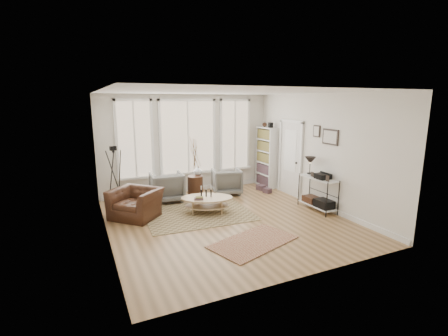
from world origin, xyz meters
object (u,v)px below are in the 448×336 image
armchair_right (227,181)px  coffee_table (207,201)px  accent_chair (136,203)px  bookcase (266,157)px  side_table (195,168)px  armchair_left (167,187)px  low_shelf (318,190)px

armchair_right → coffee_table: bearing=62.5°
armchair_right → accent_chair: 2.94m
coffee_table → bookcase: bearing=30.4°
coffee_table → side_table: bearing=82.7°
coffee_table → side_table: size_ratio=0.81×
armchair_left → armchair_right: 1.79m
bookcase → armchair_right: size_ratio=2.48×
coffee_table → side_table: 1.41m
low_shelf → accent_chair: bearing=162.4°
coffee_table → armchair_right: bearing=48.8°
coffee_table → armchair_right: (1.16, 1.32, 0.07)m
armchair_left → coffee_table: bearing=119.1°
low_shelf → coffee_table: size_ratio=0.90×
armchair_left → accent_chair: armchair_left is taller
side_table → armchair_left: bearing=173.9°
low_shelf → armchair_left: (-3.25, 2.31, -0.11)m
bookcase → coffee_table: size_ratio=1.41×
armchair_right → side_table: bearing=15.9°
low_shelf → armchair_right: bearing=122.9°
side_table → accent_chair: bearing=-154.1°
bookcase → low_shelf: bookcase is taller
bookcase → armchair_right: bearing=-170.5°
low_shelf → side_table: size_ratio=0.73×
low_shelf → coffee_table: (-2.62, 0.95, -0.20)m
bookcase → armchair_left: bearing=-176.4°
bookcase → side_table: bookcase is taller
coffee_table → armchair_left: bearing=114.9°
low_shelf → accent_chair: 4.47m
armchair_right → side_table: side_table is taller
armchair_right → armchair_left: bearing=12.3°
accent_chair → low_shelf: bearing=27.3°
armchair_left → side_table: (0.80, -0.08, 0.47)m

